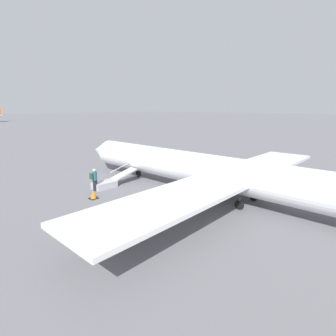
# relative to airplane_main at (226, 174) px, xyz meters

# --- Properties ---
(ground_plane) EXTENTS (600.00, 600.00, 0.00)m
(ground_plane) POSITION_rel_airplane_main_xyz_m (0.90, -0.04, -1.84)
(ground_plane) COLOR slate
(airplane_main) EXTENTS (30.98, 23.72, 6.17)m
(airplane_main) POSITION_rel_airplane_main_xyz_m (0.00, 0.00, 0.00)
(airplane_main) COLOR white
(airplane_main) RESTS_ON ground
(boarding_stairs) EXTENTS (1.18, 4.06, 1.59)m
(boarding_stairs) POSITION_rel_airplane_main_xyz_m (8.64, 3.33, -1.48)
(boarding_stairs) COLOR #B2B2B7
(boarding_stairs) RESTS_ON ground
(passenger) EXTENTS (0.36, 0.55, 1.74)m
(passenger) POSITION_rel_airplane_main_xyz_m (8.57, 4.69, -0.84)
(passenger) COLOR #23232D
(passenger) RESTS_ON ground
(traffic_cone_near_stairs) EXTENTS (0.57, 0.57, 0.63)m
(traffic_cone_near_stairs) POSITION_rel_airplane_main_xyz_m (7.17, 5.80, -1.55)
(traffic_cone_near_stairs) COLOR black
(traffic_cone_near_stairs) RESTS_ON ground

